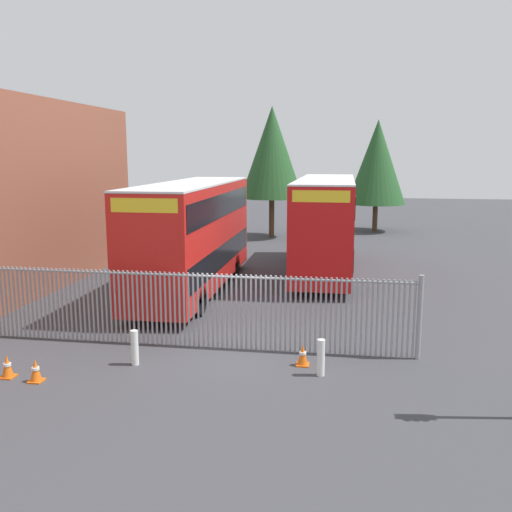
% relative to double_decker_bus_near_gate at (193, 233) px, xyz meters
% --- Properties ---
extents(ground_plane, '(100.00, 100.00, 0.00)m').
position_rel_double_decker_bus_near_gate_xyz_m(ground_plane, '(2.97, 1.53, -2.42)').
color(ground_plane, '#3D3D42').
extents(palisade_fence, '(12.90, 0.14, 2.35)m').
position_rel_double_decker_bus_near_gate_xyz_m(palisade_fence, '(1.72, -6.47, -1.24)').
color(palisade_fence, gray).
rests_on(palisade_fence, ground).
extents(double_decker_bus_near_gate, '(2.54, 10.81, 4.42)m').
position_rel_double_decker_bus_near_gate_xyz_m(double_decker_bus_near_gate, '(0.00, 0.00, 0.00)').
color(double_decker_bus_near_gate, red).
rests_on(double_decker_bus_near_gate, ground).
extents(double_decker_bus_behind_fence_left, '(2.54, 10.81, 4.42)m').
position_rel_double_decker_bus_near_gate_xyz_m(double_decker_bus_behind_fence_left, '(5.13, 4.53, 0.00)').
color(double_decker_bus_behind_fence_left, red).
rests_on(double_decker_bus_behind_fence_left, ground).
extents(bollard_near_left, '(0.20, 0.20, 0.95)m').
position_rel_double_decker_bus_near_gate_xyz_m(bollard_near_left, '(0.61, -8.11, -1.95)').
color(bollard_near_left, silver).
rests_on(bollard_near_left, ground).
extents(bollard_center_front, '(0.20, 0.20, 0.95)m').
position_rel_double_decker_bus_near_gate_xyz_m(bollard_center_front, '(5.53, -8.07, -1.95)').
color(bollard_center_front, silver).
rests_on(bollard_center_front, ground).
extents(traffic_cone_by_gate, '(0.34, 0.34, 0.59)m').
position_rel_double_decker_bus_near_gate_xyz_m(traffic_cone_by_gate, '(-1.39, -9.58, -2.13)').
color(traffic_cone_by_gate, orange).
rests_on(traffic_cone_by_gate, ground).
extents(traffic_cone_mid_forecourt, '(0.34, 0.34, 0.59)m').
position_rel_double_decker_bus_near_gate_xyz_m(traffic_cone_mid_forecourt, '(5.02, -7.46, -2.13)').
color(traffic_cone_mid_forecourt, orange).
rests_on(traffic_cone_mid_forecourt, ground).
extents(traffic_cone_near_kerb, '(0.34, 0.34, 0.59)m').
position_rel_double_decker_bus_near_gate_xyz_m(traffic_cone_near_kerb, '(-2.23, -9.44, -2.13)').
color(traffic_cone_near_kerb, orange).
rests_on(traffic_cone_near_kerb, ground).
extents(tree_tall_back, '(4.16, 4.16, 7.93)m').
position_rel_double_decker_bus_near_gate_xyz_m(tree_tall_back, '(8.17, 19.65, 2.52)').
color(tree_tall_back, '#4C3823').
rests_on(tree_tall_back, ground).
extents(tree_short_side, '(4.19, 4.19, 8.62)m').
position_rel_double_decker_bus_near_gate_xyz_m(tree_short_side, '(1.15, 15.59, 3.19)').
color(tree_short_side, '#4C3823').
rests_on(tree_short_side, ground).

